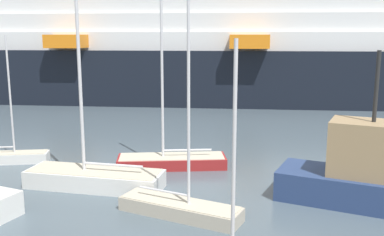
{
  "coord_description": "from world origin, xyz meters",
  "views": [
    {
      "loc": [
        4.12,
        -10.64,
        7.13
      ],
      "look_at": [
        0.0,
        17.72,
        1.64
      ],
      "focal_mm": 40.81,
      "sensor_mm": 36.0,
      "label": 1
    }
  ],
  "objects_px": {
    "sailboat_3": "(94,176)",
    "sailboat_0": "(172,159)",
    "fishing_boat_1": "(376,177)",
    "sailboat_2": "(9,156)",
    "sailboat_6": "(180,206)",
    "cruise_ship": "(167,47)"
  },
  "relations": [
    {
      "from": "sailboat_2",
      "to": "sailboat_3",
      "type": "distance_m",
      "value": 7.06
    },
    {
      "from": "sailboat_0",
      "to": "sailboat_6",
      "type": "distance_m",
      "value": 6.57
    },
    {
      "from": "fishing_boat_1",
      "to": "cruise_ship",
      "type": "bearing_deg",
      "value": -46.32
    },
    {
      "from": "sailboat_0",
      "to": "sailboat_2",
      "type": "relative_size",
      "value": 1.44
    },
    {
      "from": "sailboat_2",
      "to": "fishing_boat_1",
      "type": "height_order",
      "value": "sailboat_2"
    },
    {
      "from": "sailboat_3",
      "to": "sailboat_6",
      "type": "distance_m",
      "value": 5.29
    },
    {
      "from": "fishing_boat_1",
      "to": "sailboat_2",
      "type": "bearing_deg",
      "value": 6.28
    },
    {
      "from": "fishing_boat_1",
      "to": "cruise_ship",
      "type": "xyz_separation_m",
      "value": [
        -15.12,
        30.51,
        4.47
      ]
    },
    {
      "from": "sailboat_0",
      "to": "cruise_ship",
      "type": "height_order",
      "value": "cruise_ship"
    },
    {
      "from": "sailboat_6",
      "to": "cruise_ship",
      "type": "relative_size",
      "value": 0.08
    },
    {
      "from": "sailboat_2",
      "to": "sailboat_6",
      "type": "height_order",
      "value": "sailboat_6"
    },
    {
      "from": "sailboat_3",
      "to": "fishing_boat_1",
      "type": "xyz_separation_m",
      "value": [
        12.52,
        -0.48,
        0.71
      ]
    },
    {
      "from": "sailboat_0",
      "to": "sailboat_3",
      "type": "relative_size",
      "value": 0.85
    },
    {
      "from": "cruise_ship",
      "to": "sailboat_3",
      "type": "bearing_deg",
      "value": -87.44
    },
    {
      "from": "cruise_ship",
      "to": "sailboat_2",
      "type": "bearing_deg",
      "value": -100.22
    },
    {
      "from": "sailboat_3",
      "to": "sailboat_0",
      "type": "bearing_deg",
      "value": -124.48
    },
    {
      "from": "sailboat_2",
      "to": "sailboat_6",
      "type": "bearing_deg",
      "value": -42.76
    },
    {
      "from": "sailboat_6",
      "to": "cruise_ship",
      "type": "xyz_separation_m",
      "value": [
        -7.15,
        32.7,
        5.34
      ]
    },
    {
      "from": "fishing_boat_1",
      "to": "cruise_ship",
      "type": "height_order",
      "value": "cruise_ship"
    },
    {
      "from": "sailboat_0",
      "to": "fishing_boat_1",
      "type": "bearing_deg",
      "value": 144.07
    },
    {
      "from": "sailboat_6",
      "to": "fishing_boat_1",
      "type": "xyz_separation_m",
      "value": [
        7.96,
        2.19,
        0.87
      ]
    },
    {
      "from": "sailboat_0",
      "to": "sailboat_2",
      "type": "distance_m",
      "value": 9.3
    }
  ]
}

